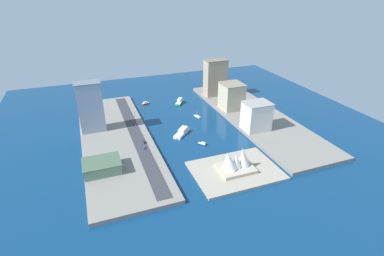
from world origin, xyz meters
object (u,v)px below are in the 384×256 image
(sailboat_small_white, at_px, (197,116))
(office_block_beige, at_px, (232,96))
(ferry_white_commuter, at_px, (182,132))
(sedan_silver, at_px, (135,124))
(tugboat_red, at_px, (146,103))
(hatchback_blue, at_px, (144,148))
(terminal_long_green, at_px, (102,166))
(patrol_launch_navy, at_px, (202,144))
(traffic_light_waterfront, at_px, (135,113))
(hotel_broad_white, at_px, (256,116))
(suv_black, at_px, (144,142))
(tower_tall_glass, at_px, (91,107))
(opera_landmark, at_px, (235,162))
(apartment_midrise_tan, at_px, (215,78))
(ferry_green_doubledeck, at_px, (180,102))

(sailboat_small_white, xyz_separation_m, office_block_beige, (-47.92, -2.38, 19.41))
(ferry_white_commuter, distance_m, sedan_silver, 56.51)
(tugboat_red, height_order, office_block_beige, office_block_beige)
(tugboat_red, distance_m, hatchback_blue, 126.75)
(terminal_long_green, bearing_deg, patrol_launch_navy, -170.25)
(patrol_launch_navy, bearing_deg, sedan_silver, -48.77)
(tugboat_red, bearing_deg, traffic_light_waterfront, 62.11)
(office_block_beige, height_order, traffic_light_waterfront, office_block_beige)
(tugboat_red, relative_size, traffic_light_waterfront, 1.77)
(hotel_broad_white, distance_m, suv_black, 123.75)
(tower_tall_glass, height_order, office_block_beige, tower_tall_glass)
(tower_tall_glass, distance_m, hatchback_blue, 78.78)
(sedan_silver, bearing_deg, suv_black, 90.71)
(patrol_launch_navy, height_order, opera_landmark, opera_landmark)
(apartment_midrise_tan, bearing_deg, sedan_silver, 24.72)
(ferry_green_doubledeck, distance_m, apartment_midrise_tan, 62.52)
(sailboat_small_white, distance_m, patrol_launch_navy, 70.01)
(ferry_white_commuter, bearing_deg, apartment_midrise_tan, -131.56)
(patrol_launch_navy, xyz_separation_m, hotel_broad_white, (-66.13, -6.11, 18.19))
(sailboat_small_white, height_order, traffic_light_waterfront, traffic_light_waterfront)
(tower_tall_glass, bearing_deg, suv_black, 133.13)
(ferry_white_commuter, height_order, traffic_light_waterfront, traffic_light_waterfront)
(sailboat_small_white, relative_size, traffic_light_waterfront, 1.68)
(terminal_long_green, bearing_deg, sailboat_small_white, -145.36)
(ferry_white_commuter, bearing_deg, terminal_long_green, 28.08)
(hatchback_blue, bearing_deg, opera_landmark, 137.04)
(hotel_broad_white, bearing_deg, sedan_silver, -25.48)
(tower_tall_glass, bearing_deg, office_block_beige, -179.52)
(tugboat_red, bearing_deg, sailboat_small_white, 128.38)
(traffic_light_waterfront, bearing_deg, office_block_beige, 171.59)
(apartment_midrise_tan, bearing_deg, office_block_beige, 88.08)
(traffic_light_waterfront, bearing_deg, patrol_launch_navy, 121.21)
(suv_black, distance_m, opera_landmark, 97.47)
(ferry_white_commuter, distance_m, tower_tall_glass, 101.64)
(apartment_midrise_tan, bearing_deg, tugboat_red, -4.32)
(sedan_silver, bearing_deg, terminal_long_green, 61.54)
(opera_landmark, bearing_deg, patrol_launch_navy, -81.94)
(tugboat_red, xyz_separation_m, tower_tall_glass, (72.01, 62.95, 29.62))
(office_block_beige, xyz_separation_m, hatchback_blue, (127.48, 61.84, -15.75))
(ferry_green_doubledeck, relative_size, patrol_launch_navy, 2.13)
(opera_landmark, bearing_deg, tugboat_red, -78.55)
(ferry_white_commuter, relative_size, terminal_long_green, 0.77)
(hatchback_blue, xyz_separation_m, opera_landmark, (-66.46, 61.89, 5.76))
(terminal_long_green, xyz_separation_m, sedan_silver, (-44.44, -81.96, -4.08))
(sedan_silver, bearing_deg, hotel_broad_white, 154.52)
(terminal_long_green, xyz_separation_m, suv_black, (-45.00, -36.32, -4.09))
(sailboat_small_white, xyz_separation_m, terminal_long_green, (121.88, 84.20, 7.69))
(apartment_midrise_tan, bearing_deg, suv_black, 39.45)
(hatchback_blue, height_order, traffic_light_waterfront, traffic_light_waterfront)
(ferry_green_doubledeck, height_order, patrol_launch_navy, ferry_green_doubledeck)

